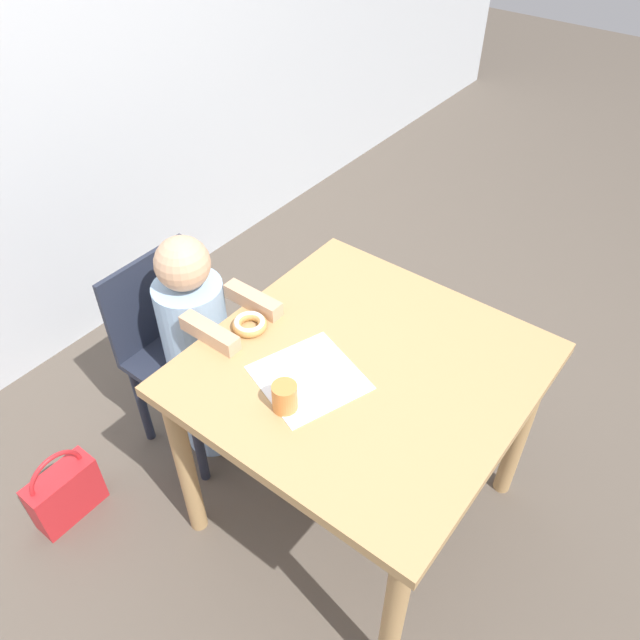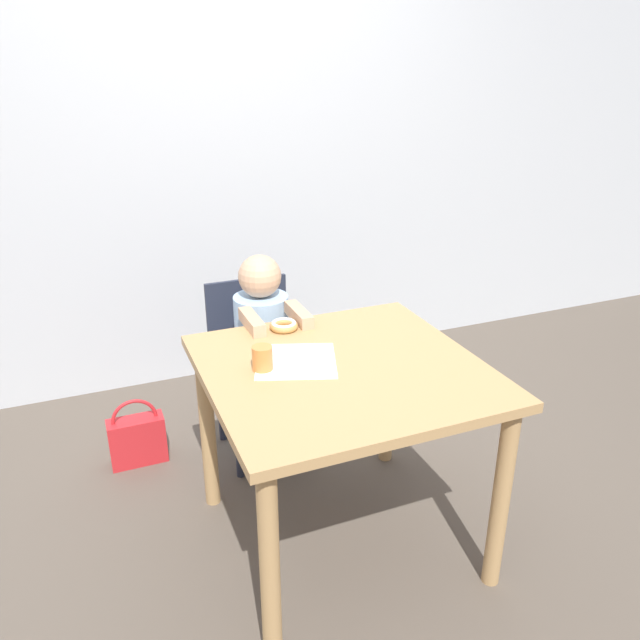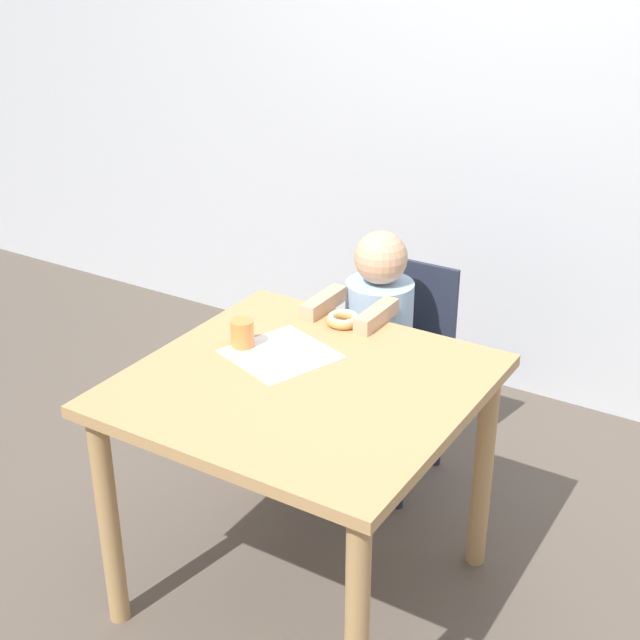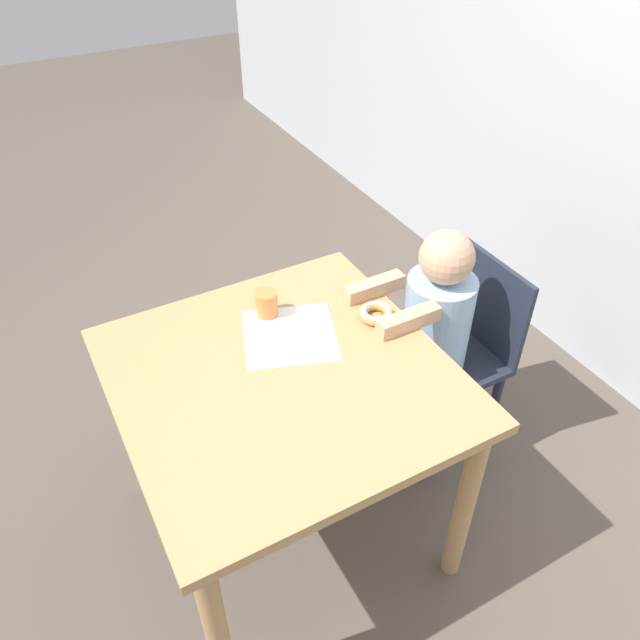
# 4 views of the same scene
# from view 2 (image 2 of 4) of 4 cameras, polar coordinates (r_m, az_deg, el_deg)

# --- Properties ---
(ground_plane) EXTENTS (12.00, 12.00, 0.00)m
(ground_plane) POSITION_cam_2_polar(r_m,az_deg,el_deg) (2.54, 1.87, -19.23)
(ground_plane) COLOR brown
(wall_back) EXTENTS (8.00, 0.05, 2.50)m
(wall_back) POSITION_cam_2_polar(r_m,az_deg,el_deg) (3.41, -9.04, 14.94)
(wall_back) COLOR silver
(wall_back) RESTS_ON ground_plane
(dining_table) EXTENTS (0.92, 0.91, 0.74)m
(dining_table) POSITION_cam_2_polar(r_m,az_deg,el_deg) (2.17, 2.08, -6.85)
(dining_table) COLOR tan
(dining_table) RESTS_ON ground_plane
(chair) EXTENTS (0.38, 0.38, 0.79)m
(chair) POSITION_cam_2_polar(r_m,az_deg,el_deg) (2.85, -5.79, -4.06)
(chair) COLOR #232838
(chair) RESTS_ON ground_plane
(child_figure) EXTENTS (0.25, 0.42, 0.96)m
(child_figure) POSITION_cam_2_polar(r_m,az_deg,el_deg) (2.72, -5.20, -3.64)
(child_figure) COLOR #99BCE0
(child_figure) RESTS_ON ground_plane
(donut) EXTENTS (0.11, 0.11, 0.03)m
(donut) POSITION_cam_2_polar(r_m,az_deg,el_deg) (2.39, -3.33, -0.48)
(donut) COLOR tan
(donut) RESTS_ON dining_table
(napkin) EXTENTS (0.35, 0.35, 0.00)m
(napkin) POSITION_cam_2_polar(r_m,az_deg,el_deg) (2.15, -2.22, -3.75)
(napkin) COLOR white
(napkin) RESTS_ON dining_table
(handbag) EXTENTS (0.25, 0.10, 0.32)m
(handbag) POSITION_cam_2_polar(r_m,az_deg,el_deg) (2.97, -16.37, -10.35)
(handbag) COLOR red
(handbag) RESTS_ON ground_plane
(cup) EXTENTS (0.07, 0.07, 0.09)m
(cup) POSITION_cam_2_polar(r_m,az_deg,el_deg) (2.08, -5.29, -3.51)
(cup) COLOR orange
(cup) RESTS_ON dining_table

